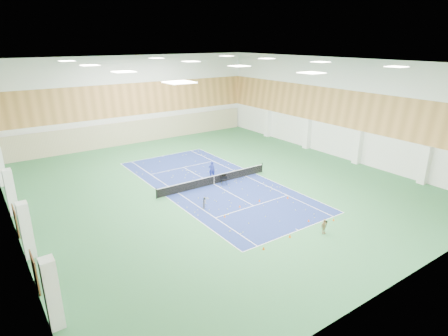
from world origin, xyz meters
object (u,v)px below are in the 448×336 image
object	(u,v)px
child_court	(205,202)
child_apron	(324,226)
coach	(212,169)
ball_cart	(224,180)
tennis_net	(214,179)

from	to	relation	value
child_court	child_apron	xyz separation A→B (m)	(5.01, -9.00, 0.07)
child_court	coach	bearing A→B (deg)	12.10
ball_cart	tennis_net	bearing A→B (deg)	166.06
tennis_net	child_apron	bearing A→B (deg)	-84.74
ball_cart	coach	bearing A→B (deg)	109.95
child_court	ball_cart	world-z (taller)	child_court
coach	ball_cart	world-z (taller)	coach
tennis_net	child_apron	world-z (taller)	child_apron
coach	ball_cart	distance (m)	2.45
tennis_net	child_court	world-z (taller)	tennis_net
child_court	ball_cart	xyz separation A→B (m)	(4.59, 3.70, -0.04)
tennis_net	ball_cart	xyz separation A→B (m)	(0.80, -0.60, -0.05)
tennis_net	child_apron	xyz separation A→B (m)	(1.23, -13.30, 0.06)
tennis_net	ball_cart	bearing A→B (deg)	-36.79
ball_cart	child_court	bearing A→B (deg)	-118.31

